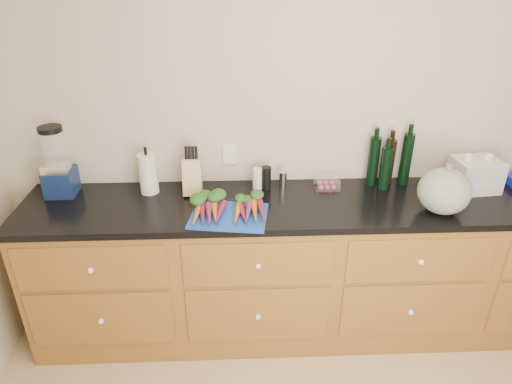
{
  "coord_description": "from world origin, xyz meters",
  "views": [
    {
      "loc": [
        -0.54,
        -1.03,
        2.21
      ],
      "look_at": [
        -0.45,
        1.2,
        1.06
      ],
      "focal_mm": 32.0,
      "sensor_mm": 36.0,
      "label": 1
    }
  ],
  "objects_px": {
    "squash": "(444,191)",
    "blender_appliance": "(57,166)",
    "tomato_box": "(327,183)",
    "paper_towel": "(148,174)",
    "knife_block": "(192,176)",
    "cutting_board": "(229,216)",
    "carrots": "(229,207)"
  },
  "relations": [
    {
      "from": "carrots",
      "to": "squash",
      "type": "distance_m",
      "value": 1.19
    },
    {
      "from": "blender_appliance",
      "to": "knife_block",
      "type": "xyz_separation_m",
      "value": [
        0.78,
        -0.02,
        -0.08
      ]
    },
    {
      "from": "cutting_board",
      "to": "knife_block",
      "type": "relative_size",
      "value": 1.91
    },
    {
      "from": "squash",
      "to": "knife_block",
      "type": "distance_m",
      "value": 1.44
    },
    {
      "from": "carrots",
      "to": "blender_appliance",
      "type": "distance_m",
      "value": 1.05
    },
    {
      "from": "blender_appliance",
      "to": "tomato_box",
      "type": "bearing_deg",
      "value": 0.44
    },
    {
      "from": "blender_appliance",
      "to": "squash",
      "type": "bearing_deg",
      "value": -7.95
    },
    {
      "from": "carrots",
      "to": "squash",
      "type": "bearing_deg",
      "value": -1.71
    },
    {
      "from": "tomato_box",
      "to": "blender_appliance",
      "type": "bearing_deg",
      "value": -179.56
    },
    {
      "from": "squash",
      "to": "blender_appliance",
      "type": "distance_m",
      "value": 2.21
    },
    {
      "from": "paper_towel",
      "to": "knife_block",
      "type": "relative_size",
      "value": 1.13
    },
    {
      "from": "paper_towel",
      "to": "blender_appliance",
      "type": "bearing_deg",
      "value": -179.75
    },
    {
      "from": "carrots",
      "to": "blender_appliance",
      "type": "height_order",
      "value": "blender_appliance"
    },
    {
      "from": "paper_towel",
      "to": "tomato_box",
      "type": "distance_m",
      "value": 1.09
    },
    {
      "from": "squash",
      "to": "tomato_box",
      "type": "relative_size",
      "value": 1.98
    },
    {
      "from": "carrots",
      "to": "tomato_box",
      "type": "xyz_separation_m",
      "value": [
        0.6,
        0.28,
        -0.0
      ]
    },
    {
      "from": "blender_appliance",
      "to": "carrots",
      "type": "bearing_deg",
      "value": -15.1
    },
    {
      "from": "blender_appliance",
      "to": "tomato_box",
      "type": "relative_size",
      "value": 2.96
    },
    {
      "from": "cutting_board",
      "to": "paper_towel",
      "type": "relative_size",
      "value": 1.69
    },
    {
      "from": "paper_towel",
      "to": "carrots",
      "type": "bearing_deg",
      "value": -29.5
    },
    {
      "from": "squash",
      "to": "tomato_box",
      "type": "bearing_deg",
      "value": 151.49
    },
    {
      "from": "squash",
      "to": "blender_appliance",
      "type": "relative_size",
      "value": 0.67
    },
    {
      "from": "knife_block",
      "to": "squash",
      "type": "bearing_deg",
      "value": -11.59
    },
    {
      "from": "carrots",
      "to": "blender_appliance",
      "type": "xyz_separation_m",
      "value": [
        -1.0,
        0.27,
        0.15
      ]
    },
    {
      "from": "squash",
      "to": "carrots",
      "type": "bearing_deg",
      "value": 178.29
    },
    {
      "from": "squash",
      "to": "tomato_box",
      "type": "xyz_separation_m",
      "value": [
        -0.59,
        0.32,
        -0.09
      ]
    },
    {
      "from": "cutting_board",
      "to": "blender_appliance",
      "type": "xyz_separation_m",
      "value": [
        -1.0,
        0.32,
        0.18
      ]
    },
    {
      "from": "carrots",
      "to": "cutting_board",
      "type": "bearing_deg",
      "value": -90.0
    },
    {
      "from": "cutting_board",
      "to": "carrots",
      "type": "distance_m",
      "value": 0.06
    },
    {
      "from": "blender_appliance",
      "to": "paper_towel",
      "type": "bearing_deg",
      "value": 0.25
    },
    {
      "from": "squash",
      "to": "paper_towel",
      "type": "height_order",
      "value": "squash"
    },
    {
      "from": "blender_appliance",
      "to": "paper_towel",
      "type": "xyz_separation_m",
      "value": [
        0.52,
        0.0,
        -0.06
      ]
    }
  ]
}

